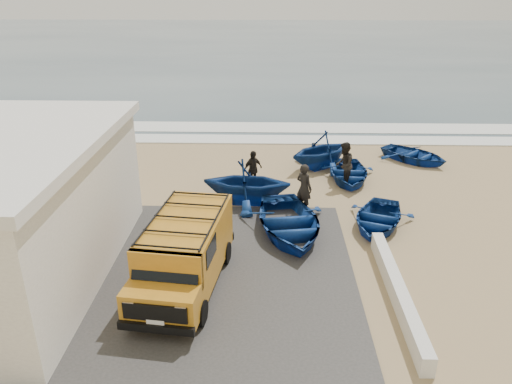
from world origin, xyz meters
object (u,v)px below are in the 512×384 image
object	(u,v)px
boat_near_left	(288,222)
boat_far_right	(414,155)
boat_near_right	(377,218)
van	(185,251)
fisherman_front	(304,188)
fisherman_middle	(344,165)
boat_mid_right	(348,173)
boat_mid_left	(247,182)
boat_far_left	(321,150)
parapet	(398,292)
fisherman_back	(253,169)

from	to	relation	value
boat_near_left	boat_far_right	bearing A→B (deg)	41.09
boat_near_right	boat_far_right	world-z (taller)	boat_near_right
van	boat_near_right	xyz separation A→B (m)	(6.34, 3.90, -0.79)
fisherman_front	fisherman_middle	size ratio (longest dim) A/B	0.98
boat_near_left	van	bearing A→B (deg)	-142.81
boat_near_right	boat_mid_right	distance (m)	4.53
fisherman_front	fisherman_middle	xyz separation A→B (m)	(1.86, 2.58, 0.02)
boat_near_left	fisherman_front	distance (m)	2.10
boat_near_right	boat_mid_left	world-z (taller)	boat_mid_left
van	boat_mid_right	size ratio (longest dim) A/B	1.47
boat_near_right	boat_far_left	bearing A→B (deg)	125.18
parapet	boat_far_left	xyz separation A→B (m)	(-1.18, 10.64, 0.62)
boat_mid_right	boat_far_left	bearing A→B (deg)	127.30
boat_far_left	boat_far_right	world-z (taller)	boat_far_left
boat_far_left	boat_near_right	bearing A→B (deg)	-22.59
boat_near_left	boat_mid_right	bearing A→B (deg)	51.79
boat_near_right	boat_far_left	size ratio (longest dim) A/B	0.99
van	fisherman_middle	size ratio (longest dim) A/B	2.62
fisherman_front	boat_near_left	bearing A→B (deg)	114.65
boat_near_left	fisherman_back	distance (m)	4.49
parapet	boat_near_right	size ratio (longest dim) A/B	1.78
fisherman_middle	fisherman_back	world-z (taller)	fisherman_middle
boat_mid_left	fisherman_back	world-z (taller)	boat_mid_left
van	boat_far_right	size ratio (longest dim) A/B	1.53
parapet	boat_near_left	xyz separation A→B (m)	(-2.92, 3.86, 0.19)
fisherman_front	parapet	bearing A→B (deg)	154.46
boat_far_left	fisherman_back	bearing A→B (deg)	-87.45
van	parapet	bearing A→B (deg)	1.49
parapet	boat_mid_left	size ratio (longest dim) A/B	1.73
parapet	fisherman_middle	xyz separation A→B (m)	(-0.42, 8.38, 0.71)
boat_far_right	fisherman_front	size ratio (longest dim) A/B	1.74
van	fisherman_back	world-z (taller)	van
boat_mid_right	boat_far_left	world-z (taller)	boat_far_left
van	fisherman_front	distance (m)	6.42
boat_near_left	fisherman_back	bearing A→B (deg)	98.79
parapet	fisherman_middle	size ratio (longest dim) A/B	3.05
boat_near_right	van	bearing A→B (deg)	-126.88
boat_near_left	parapet	bearing A→B (deg)	-62.22
fisherman_front	boat_far_left	bearing A→B (deg)	-59.82
boat_mid_right	fisherman_middle	bearing A→B (deg)	-114.36
boat_far_left	fisherman_middle	bearing A→B (deg)	-17.66
boat_far_left	fisherman_back	size ratio (longest dim) A/B	2.05
fisherman_back	parapet	bearing A→B (deg)	-102.30
boat_far_left	boat_mid_left	bearing A→B (deg)	-74.89
parapet	boat_near_right	world-z (taller)	boat_near_right
van	boat_near_right	size ratio (longest dim) A/B	1.53
parapet	boat_far_left	size ratio (longest dim) A/B	1.77
van	boat_near_right	bearing A→B (deg)	38.73
boat_far_right	parapet	bearing A→B (deg)	-151.58
van	fisherman_front	size ratio (longest dim) A/B	2.66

